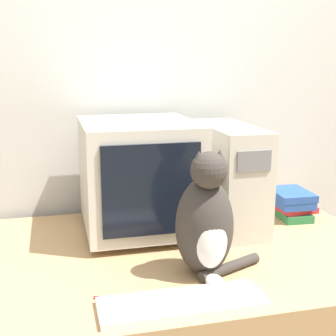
{
  "coord_description": "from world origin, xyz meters",
  "views": [
    {
      "loc": [
        -0.44,
        -1.01,
        1.39
      ],
      "look_at": [
        -0.07,
        0.49,
        1.03
      ],
      "focal_mm": 50.0,
      "sensor_mm": 36.0,
      "label": 1
    }
  ],
  "objects_px": {
    "crt_monitor": "(139,175)",
    "keyboard": "(183,303)",
    "computer_tower": "(228,176)",
    "cat": "(206,223)",
    "book_stack": "(291,203)",
    "pen": "(119,300)"
  },
  "relations": [
    {
      "from": "crt_monitor",
      "to": "keyboard",
      "type": "distance_m",
      "value": 0.64
    },
    {
      "from": "crt_monitor",
      "to": "keyboard",
      "type": "height_order",
      "value": "crt_monitor"
    },
    {
      "from": "computer_tower",
      "to": "pen",
      "type": "distance_m",
      "value": 0.75
    },
    {
      "from": "book_stack",
      "to": "pen",
      "type": "relative_size",
      "value": 1.58
    },
    {
      "from": "computer_tower",
      "to": "keyboard",
      "type": "distance_m",
      "value": 0.7
    },
    {
      "from": "computer_tower",
      "to": "keyboard",
      "type": "xyz_separation_m",
      "value": [
        -0.35,
        -0.58,
        -0.19
      ]
    },
    {
      "from": "crt_monitor",
      "to": "book_stack",
      "type": "height_order",
      "value": "crt_monitor"
    },
    {
      "from": "crt_monitor",
      "to": "keyboard",
      "type": "bearing_deg",
      "value": -89.44
    },
    {
      "from": "keyboard",
      "to": "cat",
      "type": "distance_m",
      "value": 0.26
    },
    {
      "from": "cat",
      "to": "pen",
      "type": "xyz_separation_m",
      "value": [
        -0.28,
        -0.1,
        -0.16
      ]
    },
    {
      "from": "computer_tower",
      "to": "keyboard",
      "type": "height_order",
      "value": "computer_tower"
    },
    {
      "from": "keyboard",
      "to": "book_stack",
      "type": "relative_size",
      "value": 2.16
    },
    {
      "from": "computer_tower",
      "to": "cat",
      "type": "bearing_deg",
      "value": -119.32
    },
    {
      "from": "keyboard",
      "to": "book_stack",
      "type": "bearing_deg",
      "value": 42.98
    },
    {
      "from": "computer_tower",
      "to": "keyboard",
      "type": "bearing_deg",
      "value": -121.14
    },
    {
      "from": "cat",
      "to": "book_stack",
      "type": "xyz_separation_m",
      "value": [
        0.52,
        0.43,
        -0.11
      ]
    },
    {
      "from": "computer_tower",
      "to": "book_stack",
      "type": "height_order",
      "value": "computer_tower"
    },
    {
      "from": "computer_tower",
      "to": "cat",
      "type": "distance_m",
      "value": 0.47
    },
    {
      "from": "computer_tower",
      "to": "pen",
      "type": "height_order",
      "value": "computer_tower"
    },
    {
      "from": "book_stack",
      "to": "keyboard",
      "type": "bearing_deg",
      "value": -137.02
    },
    {
      "from": "crt_monitor",
      "to": "pen",
      "type": "xyz_separation_m",
      "value": [
        -0.16,
        -0.53,
        -0.22
      ]
    },
    {
      "from": "crt_monitor",
      "to": "book_stack",
      "type": "bearing_deg",
      "value": -0.01
    }
  ]
}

